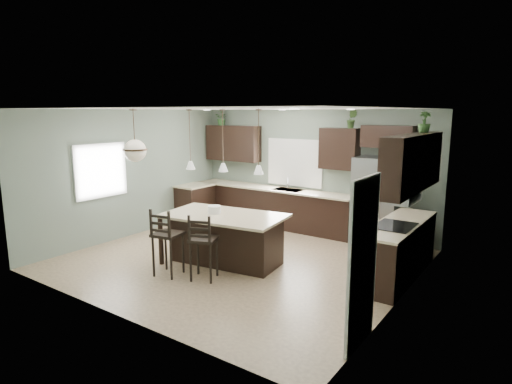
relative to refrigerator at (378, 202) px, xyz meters
The scene contains 32 objects.
ground 3.07m from the refrigerator, 127.90° to the right, with size 6.00×6.00×0.00m, color #9E8466.
pantry_door 4.04m from the refrigerator, 73.09° to the right, with size 0.04×0.82×2.04m, color white.
window_back 2.33m from the refrigerator, 169.14° to the left, with size 1.35×0.02×1.00m, color white.
window_left 5.74m from the refrigerator, 146.96° to the right, with size 0.02×1.10×1.00m, color white.
left_return_cabs 4.57m from the refrigerator, behind, with size 0.60×0.90×0.90m, color black.
left_return_countertop 4.52m from the refrigerator, behind, with size 0.66×0.96×0.04m, color beige.
back_lower_cabs 2.70m from the refrigerator, behind, with size 4.20×0.60×0.90m, color black.
back_countertop 2.65m from the refrigerator, behind, with size 4.20×0.66×0.04m, color beige.
sink_inset 2.20m from the refrigerator, behind, with size 0.70×0.45×0.01m, color gray.
faucet 2.21m from the refrigerator, behind, with size 0.02×0.02×0.28m, color silver.
back_upper_left 4.09m from the refrigerator, behind, with size 1.55×0.34×0.90m, color black.
back_upper_right 1.46m from the refrigerator, 165.04° to the left, with size 0.85×0.34×0.90m, color black.
fridge_header 1.35m from the refrigerator, 79.50° to the left, with size 1.05×0.34×0.45m, color black.
right_lower_cabs 1.76m from the refrigerator, 57.97° to the right, with size 0.60×2.35×0.90m, color black.
right_countertop 1.69m from the refrigerator, 58.54° to the right, with size 0.66×2.35×0.04m, color beige.
cooktop 1.93m from the refrigerator, 62.82° to the right, with size 0.58×0.75×0.02m, color black.
wall_oven_front 1.87m from the refrigerator, 70.86° to the right, with size 0.01×0.72×0.60m, color gray.
right_upper_cabs 2.04m from the refrigerator, 54.39° to the right, with size 0.34×2.35×0.90m, color black.
microwave 2.07m from the refrigerator, 60.23° to the right, with size 0.40×0.75×0.40m, color gray.
refrigerator is the anchor object (origin of this frame).
kitchen_island 3.28m from the refrigerator, 125.92° to the right, with size 2.17×1.23×0.92m, color black.
serving_dish 3.39m from the refrigerator, 128.36° to the right, with size 0.24×0.24×0.14m, color white.
bar_stool_left 4.31m from the refrigerator, 122.92° to the right, with size 0.44×0.44×1.18m, color black.
bar_stool_center 3.82m from the refrigerator, 116.67° to the right, with size 0.42×0.42×1.13m, color black.
pendant_left 3.99m from the refrigerator, 133.61° to the right, with size 0.17×0.17×1.10m, color silver, non-canonical shape.
pendant_center 3.51m from the refrigerator, 125.92° to the right, with size 0.17×0.17×1.10m, color silver, non-canonical shape.
pendant_right 3.11m from the refrigerator, 115.58° to the right, with size 0.17×0.17×1.10m, color white, non-canonical shape.
chandelier 4.96m from the refrigerator, 135.62° to the right, with size 0.45×0.45×0.95m, color #F2E1C6, non-canonical shape.
plant_back_left 4.60m from the refrigerator, behind, with size 0.33×0.28×0.36m, color #285223.
plant_back_right 1.84m from the refrigerator, 161.97° to the left, with size 0.22×0.17×0.39m, color #325023.
plant_right_wall 2.08m from the refrigerator, 38.02° to the right, with size 0.20×0.20×0.36m, color #315A27.
room_shell 3.03m from the refrigerator, 127.90° to the right, with size 6.00×6.00×6.00m.
Camera 1 is at (4.67, -6.12, 2.75)m, focal length 30.00 mm.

